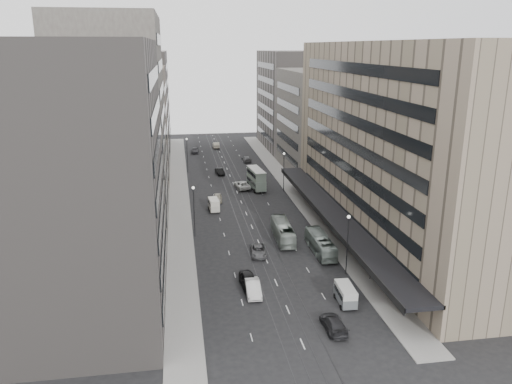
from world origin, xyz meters
TOP-DOWN VIEW (x-y plane):
  - ground at (0.00, 0.00)m, footprint 220.00×220.00m
  - sidewalk_right at (12.00, 37.50)m, footprint 4.00×125.00m
  - sidewalk_left at (-12.00, 37.50)m, footprint 4.00×125.00m
  - department_store at (21.45, 8.00)m, footprint 19.20×60.00m
  - building_right_mid at (21.50, 52.00)m, footprint 15.00×28.00m
  - building_right_far at (21.50, 82.00)m, footprint 15.00×32.00m
  - building_left_a at (-21.50, -8.00)m, footprint 15.00×28.00m
  - building_left_b at (-21.50, 19.00)m, footprint 15.00×26.00m
  - building_left_c at (-21.50, 46.00)m, footprint 15.00×28.00m
  - building_left_d at (-21.50, 79.00)m, footprint 15.00×38.00m
  - lamp_right_near at (9.70, -5.00)m, footprint 0.44×0.44m
  - lamp_right_far at (9.70, 35.00)m, footprint 0.44×0.44m
  - lamp_left_near at (-9.70, 12.00)m, footprint 0.44×0.44m
  - lamp_left_far at (-9.70, 55.00)m, footprint 0.44×0.44m
  - bus_near at (8.33, 2.56)m, footprint 2.34×9.89m
  - bus_far at (3.92, 8.39)m, footprint 2.80×10.32m
  - double_decker at (4.35, 37.75)m, footprint 3.16×8.21m
  - vw_microbus at (7.02, -12.65)m, footprint 2.09×4.28m
  - panel_van at (-5.71, 24.30)m, footprint 2.05×3.81m
  - sedan_0 at (-3.64, -6.54)m, footprint 2.31×5.05m
  - sedan_1 at (-3.43, -8.60)m, footprint 1.88×5.04m
  - sedan_2 at (-0.82, 3.04)m, footprint 2.69×5.00m
  - sedan_3 at (3.93, -17.91)m, footprint 2.07×5.07m
  - sedan_4 at (-4.55, 30.16)m, footprint 2.06×4.46m
  - sedan_5 at (-2.26, 51.51)m, footprint 2.09×4.56m
  - sedan_6 at (1.39, 38.50)m, footprint 3.26×6.18m
  - sedan_7 at (5.90, 64.11)m, footprint 2.09×5.01m
  - sedan_8 at (-7.06, 77.35)m, footprint 2.33×4.90m
  - sedan_9 at (-0.55, 83.90)m, footprint 1.81×5.16m
  - pedestrian at (12.44, -7.05)m, footprint 0.80×0.58m

SIDE VIEW (x-z plane):
  - ground at x=0.00m, z-range 0.00..0.00m
  - sidewalk_right at x=12.00m, z-range 0.00..0.15m
  - sidewalk_left at x=-12.00m, z-range 0.00..0.15m
  - sedan_2 at x=-0.82m, z-range 0.00..1.33m
  - sedan_7 at x=5.90m, z-range 0.00..1.45m
  - sedan_5 at x=-2.26m, z-range 0.00..1.45m
  - sedan_3 at x=3.93m, z-range 0.00..1.47m
  - sedan_4 at x=-4.55m, z-range 0.00..1.48m
  - sedan_8 at x=-7.06m, z-range 0.00..1.62m
  - sedan_1 at x=-3.43m, z-range 0.00..1.65m
  - sedan_6 at x=1.39m, z-range 0.00..1.66m
  - sedan_0 at x=-3.64m, z-range 0.00..1.68m
  - sedan_9 at x=-0.55m, z-range 0.00..1.70m
  - pedestrian at x=12.44m, z-range 0.15..2.18m
  - vw_microbus at x=7.02m, z-range 0.13..2.40m
  - panel_van at x=-5.71m, z-range 0.12..2.45m
  - bus_near at x=8.33m, z-range 0.00..2.75m
  - bus_far at x=3.92m, z-range 0.00..2.85m
  - double_decker at x=4.35m, z-range 0.17..4.56m
  - lamp_right_near at x=9.70m, z-range 1.04..9.36m
  - lamp_right_far at x=9.70m, z-range 1.04..9.36m
  - lamp_left_near at x=-9.70m, z-range 1.04..9.36m
  - lamp_left_far at x=-9.70m, z-range 1.04..9.36m
  - building_right_mid at x=21.50m, z-range 0.00..24.00m
  - building_left_c at x=-21.50m, z-range 0.00..25.00m
  - building_right_far at x=21.50m, z-range 0.00..28.00m
  - building_left_d at x=-21.50m, z-range 0.00..28.00m
  - department_store at x=21.45m, z-range -0.05..29.95m
  - building_left_a at x=-21.50m, z-range 0.00..30.00m
  - building_left_b at x=-21.50m, z-range 0.00..34.00m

